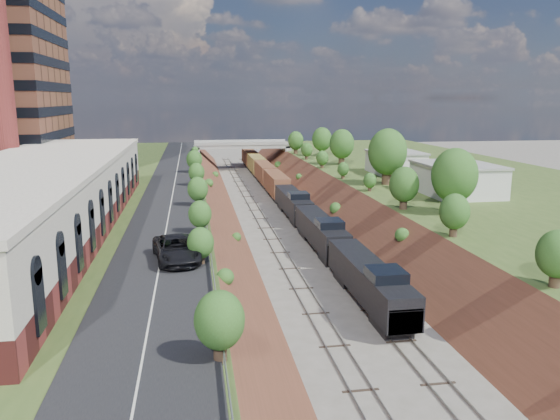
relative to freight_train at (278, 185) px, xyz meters
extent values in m
cube|color=#3D5422|center=(-35.60, -19.16, 0.00)|extent=(44.00, 180.00, 5.00)
cube|color=#3D5422|center=(30.40, -19.16, 0.00)|extent=(44.00, 180.00, 5.00)
cube|color=brown|center=(-13.60, -19.16, -2.50)|extent=(10.00, 180.00, 10.00)
cube|color=brown|center=(8.40, -19.16, -2.50)|extent=(10.00, 180.00, 10.00)
cube|color=gray|center=(-5.20, -19.16, -2.41)|extent=(1.58, 180.00, 0.18)
cube|color=gray|center=(0.00, -19.16, -2.41)|extent=(1.58, 180.00, 0.18)
cube|color=black|center=(-18.10, -19.16, 2.55)|extent=(8.00, 180.00, 0.10)
cube|color=#99999E|center=(-14.00, -19.16, 3.05)|extent=(0.06, 171.00, 0.30)
cube|color=maroon|center=(-30.60, -41.16, 3.60)|extent=(14.00, 62.00, 2.20)
cube|color=silver|center=(-30.60, -41.16, 6.85)|extent=(14.00, 62.00, 4.30)
cube|color=silver|center=(-30.60, -41.16, 9.25)|extent=(14.30, 62.30, 0.50)
cube|color=gray|center=(-14.10, 42.84, 0.60)|extent=(1.50, 8.00, 6.20)
cube|color=gray|center=(8.90, 42.84, 0.60)|extent=(1.50, 8.00, 6.20)
cube|color=gray|center=(-2.60, 42.84, 3.70)|extent=(24.00, 8.00, 1.00)
cube|color=gray|center=(-2.60, 38.84, 4.50)|extent=(24.00, 0.30, 0.80)
cube|color=gray|center=(-2.60, 46.84, 4.50)|extent=(24.00, 0.30, 0.80)
cube|color=silver|center=(20.90, -27.16, 4.50)|extent=(9.00, 12.00, 4.00)
cube|color=silver|center=(20.40, -5.16, 4.30)|extent=(8.00, 10.00, 3.60)
cylinder|color=#473323|center=(14.40, -39.16, 3.81)|extent=(1.30, 1.30, 2.62)
ellipsoid|color=#32561E|center=(14.40, -39.16, 6.96)|extent=(5.25, 5.25, 6.30)
cylinder|color=#473323|center=(-14.40, -59.16, 3.11)|extent=(0.66, 0.66, 1.22)
ellipsoid|color=#32561E|center=(-14.40, -59.16, 4.58)|extent=(2.45, 2.45, 2.94)
cube|color=black|center=(0.00, -58.31, -2.05)|extent=(2.40, 4.00, 0.90)
cube|color=black|center=(0.00, -52.52, -0.20)|extent=(2.93, 17.58, 2.80)
cube|color=black|center=(0.00, -59.81, -0.70)|extent=(2.70, 3.00, 1.80)
cube|color=silver|center=(0.00, -59.81, 0.30)|extent=(2.70, 3.00, 0.15)
cube|color=black|center=(0.00, -56.81, 1.60)|extent=(2.87, 3.10, 0.90)
cube|color=black|center=(0.00, -33.94, -0.20)|extent=(2.93, 17.58, 2.80)
cube|color=black|center=(0.00, -15.36, -0.20)|extent=(2.93, 17.58, 2.80)
cube|color=brown|center=(0.00, 25.73, 0.16)|extent=(2.93, 62.60, 3.52)
imported|color=black|center=(-16.78, -53.49, 3.59)|extent=(4.38, 7.58, 1.99)
camera|label=1|loc=(-15.26, -97.18, 15.66)|focal=35.00mm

